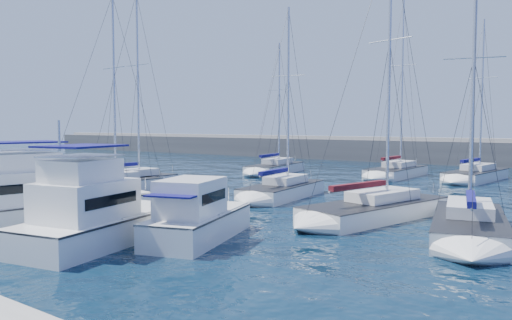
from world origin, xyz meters
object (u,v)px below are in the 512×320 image
Objects in this scene: sailboat_mid_d at (377,209)px; sailboat_back_c at (476,175)px; sailboat_mid_e at (469,226)px; sailboat_mid_c at (283,190)px; motor_yacht_stbd_inner at (96,218)px; sailboat_back_b at (397,171)px; sailboat_back_a at (276,168)px; sailboat_mid_b at (107,186)px; motor_yacht_stbd_outer at (196,219)px; motor_yacht_port_inner at (41,202)px; sailboat_mid_a at (133,181)px.

sailboat_mid_d is 1.03× the size of sailboat_back_c.
sailboat_mid_d reaches higher than sailboat_mid_e.
motor_yacht_stbd_inner is at bearing -92.02° from sailboat_mid_c.
sailboat_back_a is at bearing -162.25° from sailboat_back_b.
sailboat_mid_d reaches higher than sailboat_mid_c.
sailboat_mid_b is 1.10× the size of sailboat_mid_c.
sailboat_mid_b is at bearing -117.21° from sailboat_back_b.
motor_yacht_stbd_inner is 4.26m from motor_yacht_stbd_outer.
sailboat_back_a is at bearing 109.67° from motor_yacht_port_inner.
sailboat_mid_b reaches higher than sailboat_back_a.
sailboat_mid_d is 1.19× the size of sailboat_mid_e.
sailboat_mid_e is at bearing -71.42° from sailboat_back_c.
sailboat_back_a is (-10.57, 15.01, -0.00)m from sailboat_mid_c.
motor_yacht_stbd_inner is at bearing -43.19° from sailboat_mid_a.
sailboat_mid_a is 1.22× the size of sailboat_mid_e.
sailboat_mid_a is (-13.87, 13.73, -0.59)m from motor_yacht_stbd_inner.
motor_yacht_stbd_outer is 0.49× the size of sailboat_back_a.
sailboat_mid_b reaches higher than sailboat_mid_c.
sailboat_mid_c is at bearing -106.59° from sailboat_back_c.
sailboat_mid_c is (-3.99, 13.28, -0.43)m from motor_yacht_stbd_outer.
sailboat_mid_e is at bearing 37.07° from motor_yacht_port_inner.
sailboat_mid_a is at bearing -174.13° from sailboat_mid_c.
sailboat_back_c reaches higher than motor_yacht_stbd_inner.
sailboat_mid_d is (21.33, -1.14, -0.03)m from sailboat_mid_a.
sailboat_mid_d reaches higher than sailboat_mid_b.
motor_yacht_stbd_inner is 0.61× the size of sailboat_back_a.
motor_yacht_stbd_inner is at bearing -152.44° from sailboat_mid_e.
motor_yacht_stbd_inner is 36.67m from sailboat_back_c.
sailboat_back_b reaches higher than sailboat_mid_c.
motor_yacht_stbd_outer is 0.40× the size of sailboat_back_b.
motor_yacht_port_inner is 0.73× the size of sailboat_back_c.
sailboat_back_a is at bearing 126.40° from sailboat_mid_e.
sailboat_mid_b is 13.27m from sailboat_mid_c.
sailboat_mid_e is at bearing 29.74° from motor_yacht_stbd_inner.
sailboat_back_c is (13.84, 34.68, -0.61)m from motor_yacht_port_inner.
sailboat_mid_a reaches higher than sailboat_mid_b.
sailboat_back_a is at bearing 119.55° from sailboat_mid_c.
sailboat_mid_e is at bearing -4.43° from sailboat_mid_a.
sailboat_back_b reaches higher than sailboat_mid_d.
sailboat_back_a is 12.59m from sailboat_back_b.
motor_yacht_port_inner is 17.85m from sailboat_mid_d.
sailboat_back_b is (13.43, 24.34, 0.02)m from sailboat_mid_b.
motor_yacht_stbd_outer is at bearing -78.90° from sailboat_mid_c.
sailboat_back_a is at bearing 98.97° from motor_yacht_stbd_inner.
sailboat_back_b is 1.17× the size of sailboat_back_c.
sailboat_back_b is at bearing 7.86° from sailboat_back_a.
sailboat_mid_a reaches higher than sailboat_mid_e.
sailboat_back_b reaches higher than motor_yacht_stbd_inner.
sailboat_mid_c is at bearing 30.32° from sailboat_mid_b.
motor_yacht_stbd_inner is 16.72m from sailboat_mid_e.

